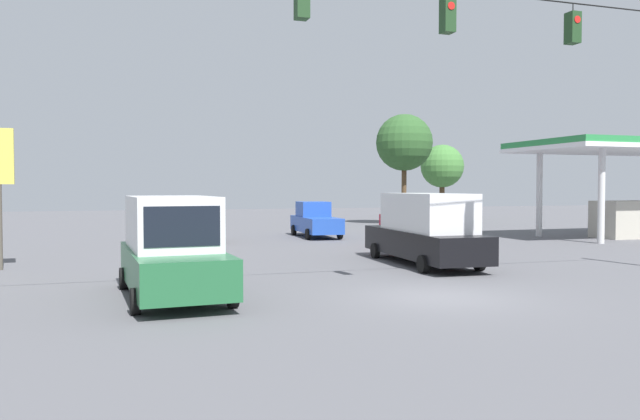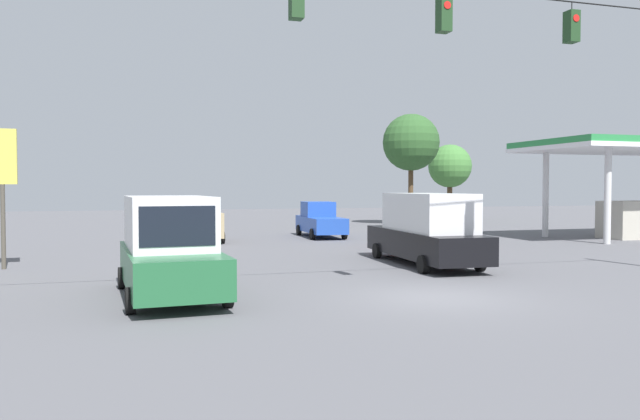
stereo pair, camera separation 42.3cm
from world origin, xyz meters
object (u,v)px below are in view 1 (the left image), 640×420
at_px(pickup_truck_blue_oncoming_deep, 315,221).
at_px(tree_horizon_right, 442,167).
at_px(sedan_red_oncoming_far, 412,227).
at_px(traffic_cone_second, 147,260).
at_px(sedan_tan_withflow_far, 197,223).
at_px(overhead_signal_span, 448,94).
at_px(gas_station, 635,168).
at_px(traffic_cone_nearest, 151,272).
at_px(box_truck_green_parked_shoulder, 172,247).
at_px(box_truck_black_crossing_near, 425,229).
at_px(traffic_cone_third, 143,251).
at_px(tree_horizon_left, 404,143).

bearing_deg(pickup_truck_blue_oncoming_deep, tree_horizon_right, -138.00).
distance_m(sedan_red_oncoming_far, traffic_cone_second, 14.16).
relative_size(sedan_tan_withflow_far, sedan_red_oncoming_far, 1.03).
xyz_separation_m(overhead_signal_span, traffic_cone_second, (7.37, -8.47, -5.09)).
distance_m(traffic_cone_second, gas_station, 29.22).
bearing_deg(traffic_cone_nearest, overhead_signal_span, 145.38).
height_order(box_truck_green_parked_shoulder, tree_horizon_right, tree_horizon_right).
height_order(box_truck_black_crossing_near, traffic_cone_third, box_truck_black_crossing_near).
relative_size(traffic_cone_third, gas_station, 0.05).
bearing_deg(tree_horizon_left, traffic_cone_third, 41.76).
relative_size(traffic_cone_second, tree_horizon_left, 0.08).
xyz_separation_m(pickup_truck_blue_oncoming_deep, tree_horizon_right, (-17.39, -15.66, 3.95)).
relative_size(sedan_red_oncoming_far, traffic_cone_nearest, 5.37).
bearing_deg(traffic_cone_second, traffic_cone_third, -90.06).
bearing_deg(pickup_truck_blue_oncoming_deep, overhead_signal_span, 81.75).
bearing_deg(tree_horizon_right, traffic_cone_nearest, 48.75).
xyz_separation_m(sedan_red_oncoming_far, tree_horizon_left, (-7.86, -17.16, 5.55)).
xyz_separation_m(sedan_tan_withflow_far, box_truck_green_parked_shoulder, (2.73, 16.97, 0.32)).
distance_m(pickup_truck_blue_oncoming_deep, traffic_cone_third, 13.88).
xyz_separation_m(pickup_truck_blue_oncoming_deep, box_truck_green_parked_shoulder, (10.01, 18.53, 0.39)).
height_order(tree_horizon_left, tree_horizon_right, tree_horizon_left).
relative_size(box_truck_black_crossing_near, traffic_cone_third, 10.05).
bearing_deg(sedan_tan_withflow_far, traffic_cone_third, 67.37).
height_order(box_truck_black_crossing_near, gas_station, gas_station).
xyz_separation_m(sedan_red_oncoming_far, traffic_cone_nearest, (13.16, 8.57, -0.64)).
height_order(sedan_tan_withflow_far, traffic_cone_nearest, sedan_tan_withflow_far).
bearing_deg(pickup_truck_blue_oncoming_deep, traffic_cone_second, 50.61).
bearing_deg(overhead_signal_span, sedan_red_oncoming_far, -112.95).
height_order(sedan_tan_withflow_far, box_truck_green_parked_shoulder, box_truck_green_parked_shoulder).
bearing_deg(gas_station, pickup_truck_blue_oncoming_deep, -19.96).
xyz_separation_m(traffic_cone_second, gas_station, (-28.30, -6.22, 3.76)).
height_order(traffic_cone_second, gas_station, gas_station).
bearing_deg(pickup_truck_blue_oncoming_deep, traffic_cone_nearest, 57.00).
xyz_separation_m(sedan_red_oncoming_far, tree_horizon_right, (-14.67, -23.18, 3.92)).
relative_size(sedan_red_oncoming_far, box_truck_green_parked_shoulder, 0.65).
xyz_separation_m(sedan_tan_withflow_far, gas_station, (-25.15, 4.93, 3.09)).
bearing_deg(box_truck_green_parked_shoulder, gas_station, -156.64).
relative_size(box_truck_green_parked_shoulder, traffic_cone_second, 8.33).
distance_m(traffic_cone_third, tree_horizon_left, 28.84).
relative_size(sedan_tan_withflow_far, traffic_cone_third, 5.51).
bearing_deg(sedan_red_oncoming_far, pickup_truck_blue_oncoming_deep, -70.14).
xyz_separation_m(overhead_signal_span, sedan_tan_withflow_far, (4.21, -19.63, -4.42)).
xyz_separation_m(box_truck_black_crossing_near, tree_horizon_right, (-17.48, -29.91, 3.56)).
distance_m(traffic_cone_third, tree_horizon_right, 37.54).
bearing_deg(box_truck_black_crossing_near, traffic_cone_third, -26.36).
xyz_separation_m(sedan_red_oncoming_far, traffic_cone_second, (13.16, 5.19, -0.64)).
relative_size(sedan_tan_withflow_far, tree_horizon_right, 0.59).
bearing_deg(sedan_red_oncoming_far, box_truck_black_crossing_near, 67.35).
height_order(sedan_red_oncoming_far, tree_horizon_right, tree_horizon_right).
bearing_deg(traffic_cone_nearest, gas_station, -161.27).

